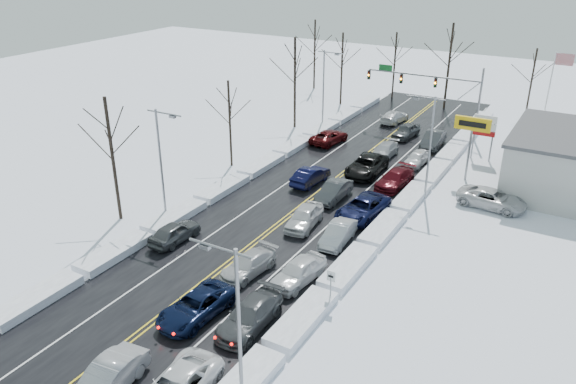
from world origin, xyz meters
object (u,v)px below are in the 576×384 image
Objects in this scene: traffic_signal_mast at (435,86)px; tires_plus_sign at (472,128)px; flagpole at (550,91)px; oncoming_car_0 at (310,184)px.

tires_plus_sign is at bearing -59.54° from traffic_signal_mast.
flagpole is 2.12× the size of oncoming_car_0.
traffic_signal_mast is 2.21× the size of tires_plus_sign.
tires_plus_sign is at bearing -108.44° from flagpole.
tires_plus_sign is 0.60× the size of flagpole.
tires_plus_sign is (7.05, -12.00, -0.49)m from traffic_signal_mast.
oncoming_car_0 is at bearing -104.04° from traffic_signal_mast.
flagpole reaches higher than traffic_signal_mast.
oncoming_car_0 is at bearing -146.12° from tires_plus_sign.
flagpole is (11.72, 2.01, 0.45)m from traffic_signal_mast.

